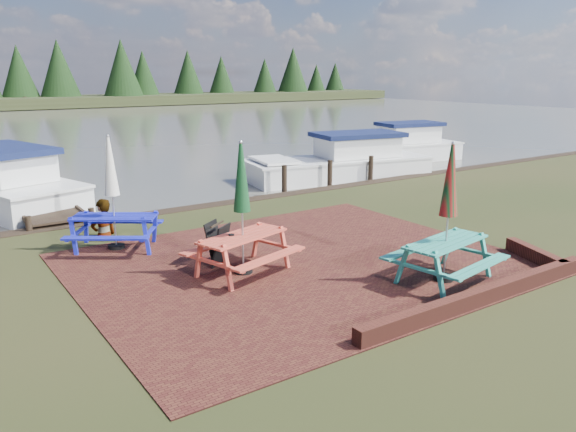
# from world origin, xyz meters

# --- Properties ---
(ground) EXTENTS (120.00, 120.00, 0.00)m
(ground) POSITION_xyz_m (0.00, 0.00, 0.00)
(ground) COLOR black
(ground) RESTS_ON ground
(paving) EXTENTS (9.00, 7.50, 0.02)m
(paving) POSITION_xyz_m (0.00, 1.00, 0.01)
(paving) COLOR #3C1613
(paving) RESTS_ON ground
(brick_wall) EXTENTS (6.21, 1.79, 0.30)m
(brick_wall) POSITION_xyz_m (2.15, -2.42, 0.15)
(brick_wall) COLOR #4C1E16
(brick_wall) RESTS_ON ground
(water) EXTENTS (120.00, 60.00, 0.02)m
(water) POSITION_xyz_m (0.00, 37.00, 0.00)
(water) COLOR #44423A
(water) RESTS_ON ground
(picnic_table_teal) EXTENTS (2.21, 2.03, 2.71)m
(picnic_table_teal) POSITION_xyz_m (1.77, -1.44, 0.95)
(picnic_table_teal) COLOR teal
(picnic_table_teal) RESTS_ON ground
(picnic_table_red) EXTENTS (2.33, 2.19, 2.68)m
(picnic_table_red) POSITION_xyz_m (-1.28, 1.16, 0.94)
(picnic_table_red) COLOR #C74633
(picnic_table_red) RESTS_ON ground
(picnic_table_blue) EXTENTS (2.50, 2.45, 2.62)m
(picnic_table_blue) POSITION_xyz_m (-2.90, 4.24, 0.92)
(picnic_table_blue) COLOR #161CAB
(picnic_table_blue) RESTS_ON ground
(chalkboard) EXTENTS (0.58, 0.81, 0.90)m
(chalkboard) POSITION_xyz_m (-1.44, 1.94, 0.46)
(chalkboard) COLOR black
(chalkboard) RESTS_ON ground
(jetty) EXTENTS (1.76, 9.08, 1.00)m
(jetty) POSITION_xyz_m (-3.50, 11.28, 0.11)
(jetty) COLOR black
(jetty) RESTS_ON ground
(boat_near) EXTENTS (7.82, 3.95, 2.02)m
(boat_near) POSITION_xyz_m (7.77, 8.97, 0.41)
(boat_near) COLOR silver
(boat_near) RESTS_ON ground
(boat_far) EXTENTS (6.76, 3.43, 2.01)m
(boat_far) POSITION_xyz_m (13.18, 11.21, 0.40)
(boat_far) COLOR silver
(boat_far) RESTS_ON ground
(person) EXTENTS (0.79, 0.63, 1.89)m
(person) POSITION_xyz_m (-2.84, 5.44, 0.95)
(person) COLOR gray
(person) RESTS_ON ground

